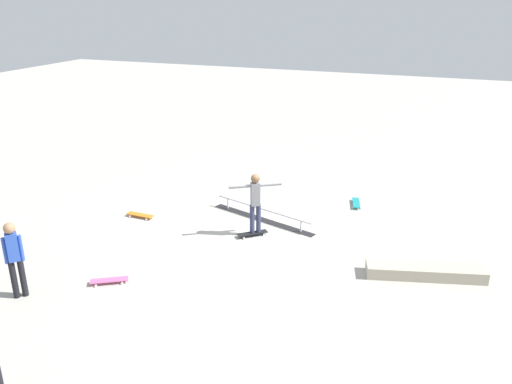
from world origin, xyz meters
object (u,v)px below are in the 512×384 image
(bystander_blue_shirt, at_px, (14,256))
(skateboard_main, at_px, (252,233))
(skate_ledge, at_px, (425,271))
(loose_skateboard_teal, at_px, (356,203))
(grind_rail, at_px, (263,215))
(skater_main, at_px, (255,200))
(loose_skateboard_pink, at_px, (109,280))
(loose_skateboard_orange, at_px, (140,215))

(bystander_blue_shirt, bearing_deg, skateboard_main, 6.19)
(skate_ledge, xyz_separation_m, loose_skateboard_teal, (2.22, -3.62, -0.06))
(grind_rail, distance_m, loose_skateboard_teal, 2.98)
(skater_main, distance_m, loose_skateboard_pink, 4.07)
(loose_skateboard_teal, bearing_deg, loose_skateboard_orange, -74.19)
(bystander_blue_shirt, relative_size, loose_skateboard_pink, 2.11)
(grind_rail, xyz_separation_m, loose_skateboard_orange, (3.25, 1.08, -0.08))
(skate_ledge, relative_size, bystander_blue_shirt, 1.54)
(grind_rail, bearing_deg, bystander_blue_shirt, 76.36)
(loose_skateboard_teal, relative_size, loose_skateboard_pink, 1.05)
(loose_skateboard_pink, bearing_deg, skateboard_main, -153.13)
(skate_ledge, relative_size, loose_skateboard_orange, 3.18)
(skate_ledge, distance_m, bystander_blue_shirt, 8.67)
(grind_rail, relative_size, loose_skateboard_teal, 3.96)
(skater_main, xyz_separation_m, bystander_blue_shirt, (3.46, 4.47, -0.03))
(grind_rail, relative_size, skater_main, 1.96)
(grind_rail, xyz_separation_m, skater_main, (-0.17, 0.98, 0.82))
(loose_skateboard_orange, bearing_deg, loose_skateboard_pink, 114.08)
(skateboard_main, xyz_separation_m, bystander_blue_shirt, (3.42, 4.39, 0.86))
(skate_ledge, height_order, skater_main, skater_main)
(skate_ledge, bearing_deg, grind_rail, -20.14)
(skater_main, relative_size, loose_skateboard_pink, 2.12)
(skate_ledge, bearing_deg, skateboard_main, -7.45)
(grind_rail, xyz_separation_m, skateboard_main, (-0.12, 1.06, -0.08))
(grind_rail, bearing_deg, loose_skateboard_orange, 35.88)
(skate_ledge, bearing_deg, loose_skateboard_orange, -4.09)
(skate_ledge, bearing_deg, loose_skateboard_teal, -58.45)
(skater_main, bearing_deg, loose_skateboard_orange, 148.79)
(grind_rail, relative_size, loose_skateboard_orange, 4.05)
(bystander_blue_shirt, distance_m, loose_skateboard_orange, 4.46)
(skater_main, bearing_deg, skate_ledge, -41.37)
(bystander_blue_shirt, distance_m, loose_skateboard_teal, 9.30)
(loose_skateboard_pink, distance_m, loose_skateboard_orange, 3.55)
(loose_skateboard_teal, height_order, loose_skateboard_pink, same)
(bystander_blue_shirt, height_order, loose_skateboard_teal, bystander_blue_shirt)
(skate_ledge, xyz_separation_m, skateboard_main, (4.32, -0.57, -0.06))
(skater_main, xyz_separation_m, loose_skateboard_pink, (2.08, 3.38, -0.90))
(loose_skateboard_teal, distance_m, loose_skateboard_orange, 6.26)
(loose_skateboard_teal, relative_size, loose_skateboard_orange, 1.02)
(loose_skateboard_pink, bearing_deg, loose_skateboard_orange, -99.48)
(grind_rail, height_order, skater_main, skater_main)
(skate_ledge, relative_size, loose_skateboard_teal, 3.11)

